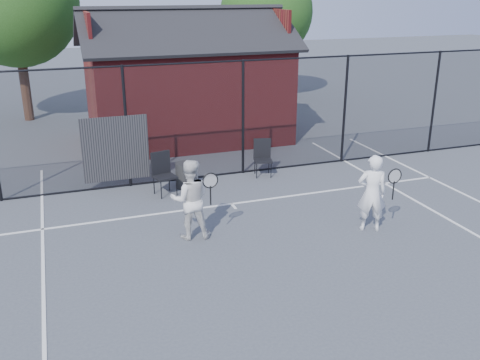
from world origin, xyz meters
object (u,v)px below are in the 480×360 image
object	(u,v)px
clubhouse	(186,89)
waste_bin	(184,175)
chair_right	(263,159)
player_back	(190,199)
chair_left	(165,175)
player_front	(372,193)

from	to	relation	value
clubhouse	waste_bin	size ratio (longest dim) A/B	10.14
clubhouse	chair_right	distance (m)	4.63
player_back	clubhouse	bearing A→B (deg)	76.22
chair_left	waste_bin	bearing A→B (deg)	17.19
player_back	player_front	bearing A→B (deg)	-14.19
chair_left	chair_right	size ratio (longest dim) A/B	1.07
player_back	chair_left	bearing A→B (deg)	89.94
clubhouse	player_back	xyz separation A→B (m)	(-1.80, -7.35, -0.80)
chair_left	clubhouse	bearing A→B (deg)	56.24
clubhouse	chair_left	distance (m)	5.34
clubhouse	player_front	xyz separation A→B (m)	(1.72, -8.25, -0.80)
clubhouse	waste_bin	world-z (taller)	clubhouse
waste_bin	clubhouse	bearing A→B (deg)	74.76
player_front	chair_right	xyz separation A→B (m)	(-0.81, 3.85, -0.33)
player_front	waste_bin	distance (m)	4.75
player_front	chair_right	world-z (taller)	player_front
player_back	chair_right	xyz separation A→B (m)	(2.72, 2.95, -0.33)
player_back	chair_left	world-z (taller)	player_back
player_front	chair_left	xyz separation A→B (m)	(-3.53, 3.35, -0.30)
clubhouse	waste_bin	distance (m)	4.91
chair_left	chair_right	world-z (taller)	chair_left
player_front	chair_left	bearing A→B (deg)	136.50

